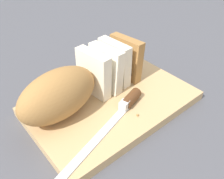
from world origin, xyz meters
name	(u,v)px	position (x,y,z in m)	size (l,w,h in m)	color
ground_plane	(112,107)	(0.00, 0.00, 0.00)	(3.00, 3.00, 0.00)	#4C4C51
cutting_board	(112,103)	(0.00, 0.00, 0.01)	(0.38, 0.24, 0.02)	tan
bread_loaf	(78,83)	(-0.06, 0.04, 0.08)	(0.32, 0.13, 0.11)	#A8753D
bread_knife	(123,107)	(0.00, -0.05, 0.03)	(0.27, 0.11, 0.02)	silver
crumb_near_knife	(81,96)	(-0.05, 0.05, 0.02)	(0.00, 0.00, 0.00)	#A8753D
crumb_near_loaf	(138,115)	(0.01, -0.08, 0.03)	(0.01, 0.01, 0.01)	#A8753D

